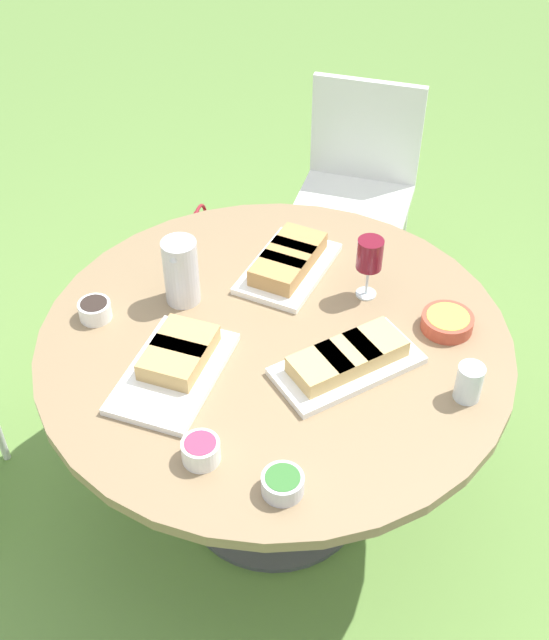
% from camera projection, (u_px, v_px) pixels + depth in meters
% --- Properties ---
extents(ground_plane, '(40.00, 40.00, 0.00)m').
position_uv_depth(ground_plane, '(274.00, 493.00, 2.69)').
color(ground_plane, '#668E42').
extents(dining_table, '(1.31, 1.31, 0.72)m').
position_uv_depth(dining_table, '(274.00, 366.00, 2.29)').
color(dining_table, '#4C4C51').
rests_on(dining_table, ground_plane).
extents(chair_near_left, '(0.44, 0.46, 0.89)m').
position_uv_depth(chair_near_left, '(358.00, 179.00, 3.19)').
color(chair_near_left, silver).
rests_on(chair_near_left, ground_plane).
extents(water_pitcher, '(0.11, 0.10, 0.20)m').
position_uv_depth(water_pitcher, '(181.00, 272.00, 2.26)').
color(water_pitcher, silver).
rests_on(water_pitcher, dining_table).
extents(wine_glass, '(0.07, 0.07, 0.19)m').
position_uv_depth(wine_glass, '(370.00, 256.00, 2.25)').
color(wine_glass, silver).
rests_on(wine_glass, dining_table).
extents(platter_bread_main, '(0.40, 0.27, 0.07)m').
position_uv_depth(platter_bread_main, '(176.00, 362.00, 2.10)').
color(platter_bread_main, white).
rests_on(platter_bread_main, dining_table).
extents(platter_charcuterie, '(0.41, 0.41, 0.07)m').
position_uv_depth(platter_charcuterie, '(348.00, 360.00, 2.10)').
color(platter_charcuterie, white).
rests_on(platter_charcuterie, dining_table).
extents(platter_sandwich_side, '(0.38, 0.28, 0.07)m').
position_uv_depth(platter_sandwich_side, '(288.00, 262.00, 2.40)').
color(platter_sandwich_side, white).
rests_on(platter_sandwich_side, dining_table).
extents(bowl_fries, '(0.14, 0.14, 0.04)m').
position_uv_depth(bowl_fries, '(447.00, 321.00, 2.22)').
color(bowl_fries, '#B74733').
rests_on(bowl_fries, dining_table).
extents(bowl_salad, '(0.10, 0.10, 0.05)m').
position_uv_depth(bowl_salad, '(283.00, 483.00, 1.81)').
color(bowl_salad, silver).
rests_on(bowl_salad, dining_table).
extents(bowl_olives, '(0.09, 0.09, 0.05)m').
position_uv_depth(bowl_olives, '(95.00, 309.00, 2.25)').
color(bowl_olives, white).
rests_on(bowl_olives, dining_table).
extents(bowl_dip_red, '(0.09, 0.09, 0.06)m').
position_uv_depth(bowl_dip_red, '(201.00, 450.00, 1.87)').
color(bowl_dip_red, white).
rests_on(bowl_dip_red, dining_table).
extents(cup_water_near, '(0.07, 0.07, 0.10)m').
position_uv_depth(cup_water_near, '(469.00, 382.00, 2.01)').
color(cup_water_near, silver).
rests_on(cup_water_near, dining_table).
extents(handbag, '(0.30, 0.14, 0.37)m').
position_uv_depth(handbag, '(202.00, 254.00, 3.48)').
color(handbag, maroon).
rests_on(handbag, ground_plane).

